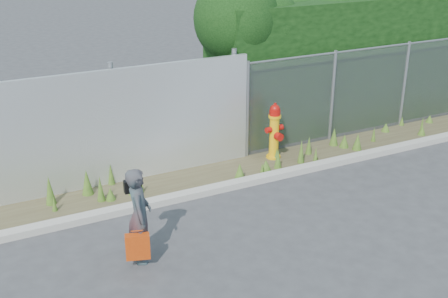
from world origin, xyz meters
TOP-DOWN VIEW (x-y plane):
  - ground at (0.00, 0.00)m, footprint 80.00×80.00m
  - curb at (0.00, 1.80)m, footprint 16.00×0.22m
  - weed_strip at (-0.02, 2.41)m, footprint 16.00×1.25m
  - corrugated_fence at (-3.25, 3.01)m, footprint 8.50×0.21m
  - chainlink_fence at (4.25, 3.00)m, footprint 6.50×0.07m
  - hedge at (4.30, 4.04)m, footprint 7.78×1.96m
  - fire_hydrant at (1.49, 2.64)m, footprint 0.41×0.36m
  - woman at (-2.21, 0.32)m, footprint 0.49×0.61m
  - red_tote_bag at (-2.33, 0.10)m, footprint 0.34×0.13m
  - black_shoulder_bag at (-2.21, 0.56)m, footprint 0.25×0.10m

SIDE VIEW (x-z plane):
  - ground at x=0.00m, z-range 0.00..0.00m
  - curb at x=0.00m, z-range 0.00..0.12m
  - weed_strip at x=-0.02m, z-range -0.16..0.39m
  - red_tote_bag at x=-2.33m, z-range 0.14..0.59m
  - fire_hydrant at x=1.49m, z-range -0.02..1.20m
  - woman at x=-2.21m, z-range 0.00..1.45m
  - chainlink_fence at x=4.25m, z-range 0.01..2.06m
  - black_shoulder_bag at x=-2.21m, z-range 0.99..1.18m
  - corrugated_fence at x=-3.25m, z-range -0.05..2.25m
  - hedge at x=4.30m, z-range 0.17..3.83m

